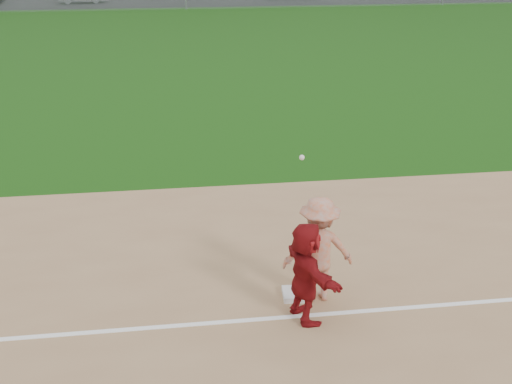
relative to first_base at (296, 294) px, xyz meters
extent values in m
plane|color=#16450D|center=(-0.46, 0.19, -0.07)|extent=(160.00, 160.00, 0.00)
cube|color=white|center=(-0.46, -0.61, -0.05)|extent=(60.00, 0.10, 0.01)
cube|color=black|center=(-0.46, 46.19, -0.07)|extent=(120.00, 10.00, 0.01)
cube|color=silver|center=(0.00, 0.00, 0.00)|extent=(0.48, 0.48, 0.10)
imported|color=maroon|center=(0.02, -0.66, 0.80)|extent=(0.89, 1.66, 1.71)
imported|color=#A2A2A4|center=(0.36, -0.06, 0.88)|extent=(1.20, 0.69, 1.86)
sphere|color=silver|center=(0.07, 0.17, 2.44)|extent=(0.09, 0.09, 0.09)
camera|label=1|loc=(-1.96, -9.32, 5.92)|focal=45.00mm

